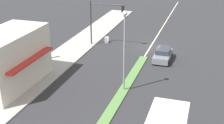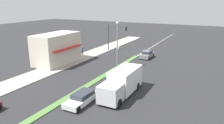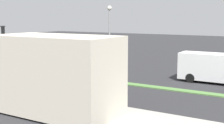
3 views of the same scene
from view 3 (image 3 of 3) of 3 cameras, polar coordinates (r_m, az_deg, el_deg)
ground_plane at (r=28.69m, az=8.45°, el=-4.75°), size 160.00×160.00×0.00m
sidewalk_right at (r=20.68m, az=0.01°, el=-9.68°), size 4.00×73.00×0.12m
lane_marking_center at (r=39.10m, az=-16.70°, el=-1.50°), size 0.16×60.00×0.01m
building_corner_store at (r=20.87m, az=-10.18°, el=-2.22°), size 4.86×8.49×5.12m
street_lamp at (r=30.35m, az=-0.46°, el=5.18°), size 0.44×0.44×7.37m
delivery_truck at (r=31.98m, az=18.42°, el=-1.06°), size 2.44×7.50×2.87m
suv_grey at (r=37.62m, az=-9.90°, el=-0.64°), size 1.78×3.87×1.37m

